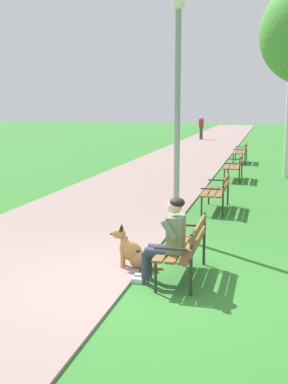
{
  "coord_description": "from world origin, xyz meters",
  "views": [
    {
      "loc": [
        1.7,
        -6.61,
        2.54
      ],
      "look_at": [
        -0.55,
        2.53,
        0.9
      ],
      "focal_mm": 47.82,
      "sensor_mm": 36.0,
      "label": 1
    }
  ],
  "objects_px": {
    "park_bench_mid": "(218,189)",
    "park_bench_far": "(235,165)",
    "park_bench_near": "(186,244)",
    "park_bench_furthest": "(242,151)",
    "lamp_post_near": "(177,115)",
    "pedestrian_distant": "(201,128)",
    "dog_shepherd": "(134,253)",
    "person_seated_on_near_bench": "(168,237)"
  },
  "relations": [
    {
      "from": "person_seated_on_near_bench",
      "to": "lamp_post_near",
      "type": "height_order",
      "value": "lamp_post_near"
    },
    {
      "from": "dog_shepherd",
      "to": "pedestrian_distant",
      "type": "xyz_separation_m",
      "value": [
        -2.75,
        28.46,
        0.58
      ]
    },
    {
      "from": "park_bench_far",
      "to": "park_bench_near",
      "type": "bearing_deg",
      "value": -90.21
    },
    {
      "from": "park_bench_near",
      "to": "lamp_post_near",
      "type": "height_order",
      "value": "lamp_post_near"
    },
    {
      "from": "lamp_post_near",
      "to": "pedestrian_distant",
      "type": "xyz_separation_m",
      "value": [
        -3.04,
        26.47,
        -1.48
      ]
    },
    {
      "from": "park_bench_near",
      "to": "park_bench_furthest",
      "type": "distance_m",
      "value": 15.14
    },
    {
      "from": "dog_shepherd",
      "to": "park_bench_far",
      "type": "bearing_deg",
      "value": 84.88
    },
    {
      "from": "park_bench_near",
      "to": "person_seated_on_near_bench",
      "type": "height_order",
      "value": "person_seated_on_near_bench"
    },
    {
      "from": "park_bench_far",
      "to": "person_seated_on_near_bench",
      "type": "xyz_separation_m",
      "value": [
        -0.24,
        -10.29,
        0.17
      ]
    },
    {
      "from": "park_bench_mid",
      "to": "park_bench_far",
      "type": "relative_size",
      "value": 1.0
    },
    {
      "from": "person_seated_on_near_bench",
      "to": "lamp_post_near",
      "type": "bearing_deg",
      "value": 97.74
    },
    {
      "from": "park_bench_furthest",
      "to": "lamp_post_near",
      "type": "height_order",
      "value": "lamp_post_near"
    },
    {
      "from": "park_bench_near",
      "to": "park_bench_far",
      "type": "xyz_separation_m",
      "value": [
        0.04,
        10.01,
        0.0
      ]
    },
    {
      "from": "dog_shepherd",
      "to": "pedestrian_distant",
      "type": "height_order",
      "value": "pedestrian_distant"
    },
    {
      "from": "pedestrian_distant",
      "to": "park_bench_mid",
      "type": "bearing_deg",
      "value": -81.46
    },
    {
      "from": "person_seated_on_near_bench",
      "to": "pedestrian_distant",
      "type": "height_order",
      "value": "pedestrian_distant"
    },
    {
      "from": "park_bench_near",
      "to": "dog_shepherd",
      "type": "height_order",
      "value": "park_bench_near"
    },
    {
      "from": "park_bench_near",
      "to": "park_bench_mid",
      "type": "xyz_separation_m",
      "value": [
        -0.03,
        4.96,
        0.0
      ]
    },
    {
      "from": "person_seated_on_near_bench",
      "to": "pedestrian_distant",
      "type": "xyz_separation_m",
      "value": [
        -3.38,
        28.95,
        0.16
      ]
    },
    {
      "from": "park_bench_mid",
      "to": "dog_shepherd",
      "type": "distance_m",
      "value": 4.81
    },
    {
      "from": "lamp_post_near",
      "to": "dog_shepherd",
      "type": "bearing_deg",
      "value": -98.43
    },
    {
      "from": "park_bench_far",
      "to": "pedestrian_distant",
      "type": "bearing_deg",
      "value": 101.0
    },
    {
      "from": "dog_shepherd",
      "to": "lamp_post_near",
      "type": "height_order",
      "value": "lamp_post_near"
    },
    {
      "from": "park_bench_near",
      "to": "park_bench_far",
      "type": "relative_size",
      "value": 1.0
    },
    {
      "from": "park_bench_mid",
      "to": "pedestrian_distant",
      "type": "height_order",
      "value": "pedestrian_distant"
    },
    {
      "from": "park_bench_mid",
      "to": "dog_shepherd",
      "type": "bearing_deg",
      "value": -99.7
    },
    {
      "from": "park_bench_mid",
      "to": "park_bench_far",
      "type": "bearing_deg",
      "value": 89.24
    },
    {
      "from": "park_bench_furthest",
      "to": "lamp_post_near",
      "type": "bearing_deg",
      "value": -92.22
    },
    {
      "from": "park_bench_far",
      "to": "person_seated_on_near_bench",
      "type": "relative_size",
      "value": 1.2
    },
    {
      "from": "park_bench_mid",
      "to": "dog_shepherd",
      "type": "height_order",
      "value": "park_bench_mid"
    },
    {
      "from": "park_bench_mid",
      "to": "dog_shepherd",
      "type": "relative_size",
      "value": 1.81
    },
    {
      "from": "park_bench_furthest",
      "to": "lamp_post_near",
      "type": "relative_size",
      "value": 0.33
    },
    {
      "from": "park_bench_near",
      "to": "person_seated_on_near_bench",
      "type": "bearing_deg",
      "value": -126.6
    },
    {
      "from": "dog_shepherd",
      "to": "lamp_post_near",
      "type": "relative_size",
      "value": 0.19
    },
    {
      "from": "park_bench_near",
      "to": "lamp_post_near",
      "type": "distance_m",
      "value": 2.9
    },
    {
      "from": "park_bench_furthest",
      "to": "person_seated_on_near_bench",
      "type": "relative_size",
      "value": 1.2
    },
    {
      "from": "pedestrian_distant",
      "to": "park_bench_furthest",
      "type": "bearing_deg",
      "value": -75.31
    },
    {
      "from": "dog_shepherd",
      "to": "pedestrian_distant",
      "type": "relative_size",
      "value": 0.5
    },
    {
      "from": "park_bench_far",
      "to": "dog_shepherd",
      "type": "relative_size",
      "value": 1.81
    },
    {
      "from": "pedestrian_distant",
      "to": "dog_shepherd",
      "type": "bearing_deg",
      "value": -84.48
    },
    {
      "from": "park_bench_furthest",
      "to": "pedestrian_distant",
      "type": "distance_m",
      "value": 13.99
    },
    {
      "from": "park_bench_furthest",
      "to": "pedestrian_distant",
      "type": "xyz_separation_m",
      "value": [
        -3.55,
        13.53,
        0.33
      ]
    }
  ]
}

